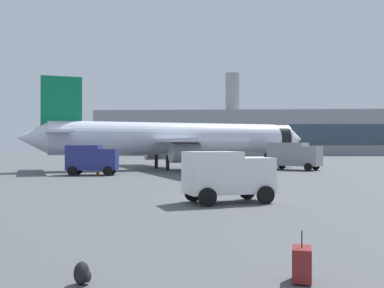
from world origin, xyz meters
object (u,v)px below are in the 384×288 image
(airplane_at_gate, at_px, (176,139))
(safety_cone_near, at_px, (257,171))
(service_truck, at_px, (92,159))
(fuel_truck, at_px, (294,155))
(safety_cone_mid, at_px, (205,181))
(safety_cone_outer, at_px, (191,163))
(cargo_van, at_px, (227,174))
(traveller_backpack, at_px, (82,273))
(safety_cone_far, at_px, (98,172))
(rolling_suitcase, at_px, (302,264))

(airplane_at_gate, distance_m, safety_cone_near, 13.63)
(airplane_at_gate, height_order, service_truck, airplane_at_gate)
(fuel_truck, distance_m, safety_cone_mid, 23.33)
(airplane_at_gate, xyz_separation_m, safety_cone_outer, (1.08, 11.02, -3.29))
(safety_cone_mid, bearing_deg, cargo_van, -81.65)
(fuel_truck, height_order, cargo_van, fuel_truck)
(traveller_backpack, bearing_deg, fuel_truck, 75.41)
(fuel_truck, bearing_deg, safety_cone_far, -152.70)
(airplane_at_gate, distance_m, service_truck, 13.22)
(safety_cone_far, height_order, safety_cone_outer, safety_cone_outer)
(traveller_backpack, bearing_deg, safety_cone_mid, 85.45)
(safety_cone_mid, distance_m, safety_cone_far, 15.09)
(safety_cone_outer, bearing_deg, safety_cone_far, -108.91)
(service_truck, height_order, rolling_suitcase, service_truck)
(service_truck, distance_m, fuel_truck, 23.51)
(safety_cone_mid, bearing_deg, traveller_backpack, -94.55)
(airplane_at_gate, bearing_deg, safety_cone_mid, -78.99)
(airplane_at_gate, bearing_deg, safety_cone_near, -47.45)
(airplane_at_gate, height_order, rolling_suitcase, airplane_at_gate)
(safety_cone_mid, bearing_deg, safety_cone_near, 68.49)
(safety_cone_outer, bearing_deg, airplane_at_gate, -95.58)
(cargo_van, bearing_deg, service_truck, 122.03)
(service_truck, xyz_separation_m, cargo_van, (12.81, -20.47, -0.16))
(safety_cone_mid, xyz_separation_m, safety_cone_outer, (-3.15, 32.76, 0.01))
(cargo_van, height_order, rolling_suitcase, cargo_van)
(airplane_at_gate, relative_size, safety_cone_mid, 47.98)
(safety_cone_far, bearing_deg, safety_cone_outer, 71.09)
(service_truck, bearing_deg, safety_cone_mid, -43.54)
(fuel_truck, relative_size, safety_cone_far, 10.80)
(safety_cone_outer, height_order, rolling_suitcase, rolling_suitcase)
(service_truck, bearing_deg, fuel_truck, 26.08)
(service_truck, height_order, safety_cone_mid, service_truck)
(safety_cone_outer, bearing_deg, cargo_van, -83.85)
(safety_cone_near, relative_size, safety_cone_far, 1.42)
(airplane_at_gate, xyz_separation_m, safety_cone_near, (8.95, -9.75, -3.24))
(service_truck, distance_m, safety_cone_far, 1.49)
(airplane_at_gate, distance_m, safety_cone_mid, 22.39)
(service_truck, relative_size, safety_cone_far, 8.35)
(service_truck, relative_size, safety_cone_outer, 6.69)
(safety_cone_near, relative_size, safety_cone_mid, 1.18)
(safety_cone_mid, xyz_separation_m, rolling_suitcase, (2.77, -22.88, 0.04))
(airplane_at_gate, relative_size, safety_cone_far, 57.63)
(fuel_truck, relative_size, traveller_backpack, 13.28)
(safety_cone_near, distance_m, rolling_suitcase, 34.92)
(airplane_at_gate, distance_m, traveller_backpack, 45.26)
(service_truck, distance_m, cargo_van, 24.15)
(fuel_truck, xyz_separation_m, safety_cone_mid, (-9.72, -21.16, -1.42))
(traveller_backpack, bearing_deg, rolling_suitcase, 5.54)
(safety_cone_mid, bearing_deg, airplane_at_gate, 101.01)
(airplane_at_gate, height_order, safety_cone_near, airplane_at_gate)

